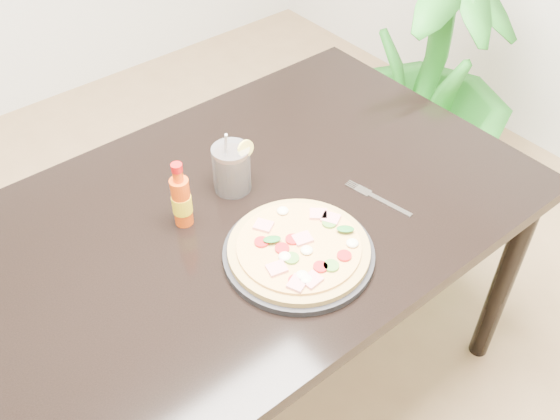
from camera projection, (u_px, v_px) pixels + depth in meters
dining_table at (250, 232)px, 1.57m from camera, size 1.40×0.90×0.75m
plate at (299, 254)px, 1.39m from camera, size 0.34×0.34×0.02m
pizza at (299, 248)px, 1.38m from camera, size 0.32×0.32×0.03m
hot_sauce_bottle at (181, 200)px, 1.43m from camera, size 0.05×0.05×0.17m
cola_cup at (232, 169)px, 1.53m from camera, size 0.10×0.09×0.18m
fork at (376, 198)px, 1.53m from camera, size 0.05×0.19×0.00m
houseplant at (429, 78)px, 2.26m from camera, size 0.71×0.71×1.16m
plant_pot at (410, 177)px, 2.58m from camera, size 0.28×0.28×0.22m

